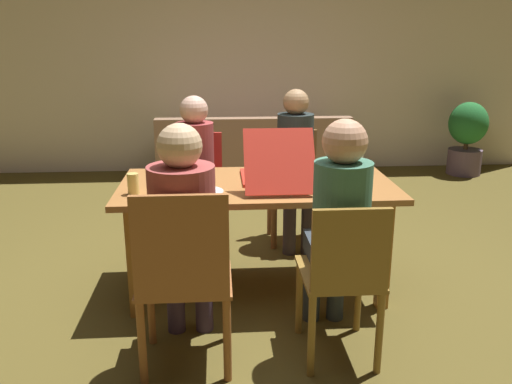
{
  "coord_description": "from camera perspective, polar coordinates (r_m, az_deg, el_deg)",
  "views": [
    {
      "loc": [
        -0.24,
        -3.23,
        1.62
      ],
      "look_at": [
        0.0,
        0.1,
        0.64
      ],
      "focal_mm": 37.27,
      "sensor_mm": 36.0,
      "label": 1
    }
  ],
  "objects": [
    {
      "name": "drinking_glass_1",
      "position": [
        3.18,
        -13.05,
        0.86
      ],
      "size": [
        0.07,
        0.07,
        0.12
      ],
      "primitive_type": "cylinder",
      "color": "#E1C967",
      "rests_on": "dining_table"
    },
    {
      "name": "chair_0",
      "position": [
        4.33,
        3.99,
        0.95
      ],
      "size": [
        0.42,
        0.39,
        0.89
      ],
      "color": "brown",
      "rests_on": "ground"
    },
    {
      "name": "drinking_glass_0",
      "position": [
        3.8,
        10.85,
        3.67
      ],
      "size": [
        0.08,
        0.08,
        0.15
      ],
      "primitive_type": "cylinder",
      "color": "silver",
      "rests_on": "dining_table"
    },
    {
      "name": "dining_table",
      "position": [
        3.38,
        0.12,
        -0.57
      ],
      "size": [
        1.72,
        0.86,
        0.73
      ],
      "color": "#A26733",
      "rests_on": "ground"
    },
    {
      "name": "plate_0",
      "position": [
        3.67,
        8.17,
        2.33
      ],
      "size": [
        0.23,
        0.23,
        0.03
      ],
      "color": "white",
      "rests_on": "dining_table"
    },
    {
      "name": "drinking_glass_2",
      "position": [
        3.19,
        8.84,
        1.36
      ],
      "size": [
        0.08,
        0.08,
        0.15
      ],
      "primitive_type": "cylinder",
      "color": "#E6C460",
      "rests_on": "dining_table"
    },
    {
      "name": "back_wall",
      "position": [
        6.6,
        -2.13,
        15.28
      ],
      "size": [
        7.51,
        0.12,
        2.98
      ],
      "primitive_type": "cube",
      "color": "#F1E2C7",
      "rests_on": "ground"
    },
    {
      "name": "person_2",
      "position": [
        4.07,
        -6.55,
        3.16
      ],
      "size": [
        0.29,
        0.53,
        1.19
      ],
      "color": "#41333E",
      "rests_on": "ground"
    },
    {
      "name": "chair_3",
      "position": [
        2.57,
        -7.8,
        -8.8
      ],
      "size": [
        0.46,
        0.42,
        0.96
      ],
      "color": "#985C2E",
      "rests_on": "ground"
    },
    {
      "name": "potted_plant",
      "position": [
        6.88,
        21.71,
        5.65
      ],
      "size": [
        0.46,
        0.46,
        0.87
      ],
      "color": "#604C60",
      "rests_on": "ground"
    },
    {
      "name": "pizza_box_0",
      "position": [
        3.38,
        2.03,
        2.02
      ],
      "size": [
        0.42,
        0.66,
        0.37
      ],
      "color": "red",
      "rests_on": "dining_table"
    },
    {
      "name": "ground_plane",
      "position": [
        3.62,
        0.12,
        -10.16
      ],
      "size": [
        20.0,
        20.0,
        0.0
      ],
      "primitive_type": "plane",
      "color": "brown"
    },
    {
      "name": "couch",
      "position": [
        5.97,
        -0.39,
        3.45
      ],
      "size": [
        2.07,
        0.86,
        0.8
      ],
      "color": "#906C51",
      "rests_on": "ground"
    },
    {
      "name": "person_0",
      "position": [
        4.15,
        4.3,
        3.75
      ],
      "size": [
        0.28,
        0.46,
        1.23
      ],
      "color": "#3F3742",
      "rests_on": "ground"
    },
    {
      "name": "chair_1",
      "position": [
        2.68,
        9.32,
        -8.73
      ],
      "size": [
        0.39,
        0.45,
        0.87
      ],
      "color": "olive",
      "rests_on": "ground"
    },
    {
      "name": "person_1",
      "position": [
        2.74,
        8.79,
        -2.92
      ],
      "size": [
        0.29,
        0.53,
        1.25
      ],
      "color": "#2E363E",
      "rests_on": "ground"
    },
    {
      "name": "chair_2",
      "position": [
        4.27,
        -6.37,
        0.66
      ],
      "size": [
        0.43,
        0.44,
        0.88
      ],
      "color": "#B22C25",
      "rests_on": "ground"
    },
    {
      "name": "plate_1",
      "position": [
        3.15,
        -5.71,
        0.06
      ],
      "size": [
        0.24,
        0.24,
        0.03
      ],
      "color": "white",
      "rests_on": "dining_table"
    },
    {
      "name": "person_3",
      "position": [
        2.64,
        -7.77,
        -3.61
      ],
      "size": [
        0.32,
        0.51,
        1.24
      ],
      "color": "#40304A",
      "rests_on": "ground"
    }
  ]
}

